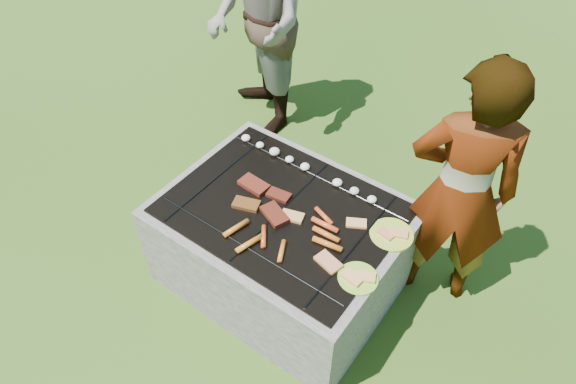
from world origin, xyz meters
name	(u,v)px	position (x,y,z in m)	size (l,w,h in m)	color
lawn	(283,275)	(0.00, 0.00, 0.00)	(60.00, 60.00, 0.00)	#254711
fire_pit	(283,247)	(0.00, 0.00, 0.28)	(1.30, 1.00, 0.62)	gray
mushrooms	(302,165)	(-0.11, 0.33, 0.63)	(0.94, 0.06, 0.04)	white
pork_slabs	(262,199)	(-0.13, -0.02, 0.62)	(0.41, 0.27, 0.02)	maroon
sausages	(292,235)	(0.15, -0.13, 0.63)	(0.55, 0.49, 0.03)	orange
bread_on_grate	(322,237)	(0.29, -0.04, 0.62)	(0.46, 0.41, 0.02)	tan
plate_far	(392,235)	(0.56, 0.19, 0.61)	(0.29, 0.29, 0.03)	gold
plate_near	(358,278)	(0.56, -0.15, 0.61)	(0.22, 0.22, 0.03)	yellow
cook	(460,192)	(0.76, 0.50, 0.78)	(0.57, 0.37, 1.57)	gray
bystander	(256,22)	(-1.09, 1.15, 0.89)	(0.86, 0.67, 1.78)	gray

